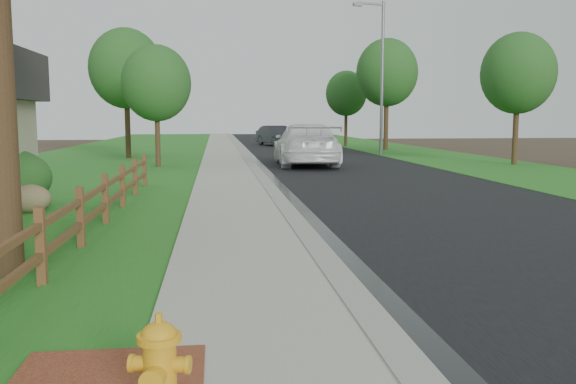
{
  "coord_description": "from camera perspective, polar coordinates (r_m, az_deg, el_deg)",
  "views": [
    {
      "loc": [
        -1.27,
        -5.46,
        2.27
      ],
      "look_at": [
        0.02,
        5.42,
        0.93
      ],
      "focal_mm": 38.0,
      "sensor_mm": 36.0,
      "label": 1
    }
  ],
  "objects": [
    {
      "name": "ground",
      "position": [
        6.05,
        6.1,
        -15.1
      ],
      "size": [
        120.0,
        120.0,
        0.0
      ],
      "primitive_type": "plane",
      "color": "#3C2C20"
    },
    {
      "name": "sidewalk",
      "position": [
        40.53,
        -6.23,
        3.78
      ],
      "size": [
        2.2,
        90.0,
        0.1
      ],
      "primitive_type": "cube",
      "color": "#AAA894",
      "rests_on": "ground"
    },
    {
      "name": "lawn_near",
      "position": [
        41.08,
        -16.2,
        3.54
      ],
      "size": [
        9.0,
        90.0,
        0.04
      ],
      "primitive_type": "cube",
      "color": "#21611B",
      "rests_on": "ground"
    },
    {
      "name": "curb",
      "position": [
        40.56,
        -4.39,
        3.82
      ],
      "size": [
        0.4,
        90.0,
        0.12
      ],
      "primitive_type": "cube",
      "color": "gray",
      "rests_on": "ground"
    },
    {
      "name": "tree_mid_right",
      "position": [
        43.57,
        9.24,
        10.96
      ],
      "size": [
        4.27,
        4.27,
        7.74
      ],
      "color": "#362716",
      "rests_on": "ground"
    },
    {
      "name": "ranch_fence",
      "position": [
        12.2,
        -17.69,
        -1.15
      ],
      "size": [
        0.12,
        16.92,
        1.1
      ],
      "color": "#502E1A",
      "rests_on": "ground"
    },
    {
      "name": "fire_hydrant",
      "position": [
        4.71,
        -11.91,
        -15.89
      ],
      "size": [
        0.51,
        0.41,
        0.77
      ],
      "color": "gold",
      "rests_on": "sidewalk"
    },
    {
      "name": "white_suv",
      "position": [
        28.95,
        1.67,
        4.45
      ],
      "size": [
        2.97,
        6.85,
        1.96
      ],
      "primitive_type": "imported",
      "rotation": [
        0.0,
        0.0,
        3.11
      ],
      "color": "white",
      "rests_on": "road"
    },
    {
      "name": "wet_gutter",
      "position": [
        40.58,
        -3.9,
        3.77
      ],
      "size": [
        0.5,
        90.0,
        0.0
      ],
      "primitive_type": "cube",
      "color": "black",
      "rests_on": "road"
    },
    {
      "name": "tree_near_left",
      "position": [
        28.47,
        -12.23,
        9.9
      ],
      "size": [
        3.13,
        3.13,
        5.54
      ],
      "color": "#362716",
      "rests_on": "ground"
    },
    {
      "name": "streetlight",
      "position": [
        37.53,
        8.58,
        11.31
      ],
      "size": [
        2.07,
        0.73,
        9.12
      ],
      "color": "slate",
      "rests_on": "ground"
    },
    {
      "name": "tree_mid_left",
      "position": [
        35.33,
        -14.93,
        11.09
      ],
      "size": [
        4.01,
        4.01,
        7.18
      ],
      "color": "#362716",
      "rests_on": "ground"
    },
    {
      "name": "boulder",
      "position": [
        15.76,
        -23.11,
        -0.59
      ],
      "size": [
        1.07,
        0.82,
        0.7
      ],
      "primitive_type": "ellipsoid",
      "rotation": [
        0.0,
        0.0,
        -0.03
      ],
      "color": "brown",
      "rests_on": "ground"
    },
    {
      "name": "dark_car_mid",
      "position": [
        39.79,
        2.17,
        4.84
      ],
      "size": [
        2.25,
        4.75,
        1.57
      ],
      "primitive_type": "imported",
      "rotation": [
        0.0,
        0.0,
        3.05
      ],
      "color": "black",
      "rests_on": "road"
    },
    {
      "name": "tree_near_right",
      "position": [
        31.32,
        20.73,
        10.33
      ],
      "size": [
        3.49,
        3.49,
        6.29
      ],
      "color": "#362716",
      "rests_on": "ground"
    },
    {
      "name": "road",
      "position": [
        40.95,
        1.5,
        3.79
      ],
      "size": [
        8.0,
        90.0,
        0.02
      ],
      "primitive_type": "cube",
      "color": "black",
      "rests_on": "ground"
    },
    {
      "name": "verge_far",
      "position": [
        42.49,
        10.77,
        3.8
      ],
      "size": [
        6.0,
        90.0,
        0.04
      ],
      "primitive_type": "cube",
      "color": "#21611B",
      "rests_on": "ground"
    },
    {
      "name": "dark_car_far",
      "position": [
        49.47,
        -1.08,
        5.29
      ],
      "size": [
        3.16,
        5.22,
        1.62
      ],
      "primitive_type": "imported",
      "rotation": [
        0.0,
        0.0,
        0.32
      ],
      "color": "black",
      "rests_on": "road"
    },
    {
      "name": "tree_far_right",
      "position": [
        48.81,
        5.47,
        9.16
      ],
      "size": [
        3.23,
        3.23,
        5.96
      ],
      "color": "#362716",
      "rests_on": "ground"
    },
    {
      "name": "grass_strip",
      "position": [
        40.56,
        -8.92,
        3.71
      ],
      "size": [
        1.6,
        90.0,
        0.06
      ],
      "primitive_type": "cube",
      "color": "#21611B",
      "rests_on": "ground"
    },
    {
      "name": "shrub_d",
      "position": [
        16.67,
        -25.01,
        1.13
      ],
      "size": [
        2.84,
        2.84,
        1.53
      ],
      "primitive_type": "ellipsoid",
      "rotation": [
        0.0,
        0.0,
        0.32
      ],
      "color": "#254F1C",
      "rests_on": "ground"
    }
  ]
}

